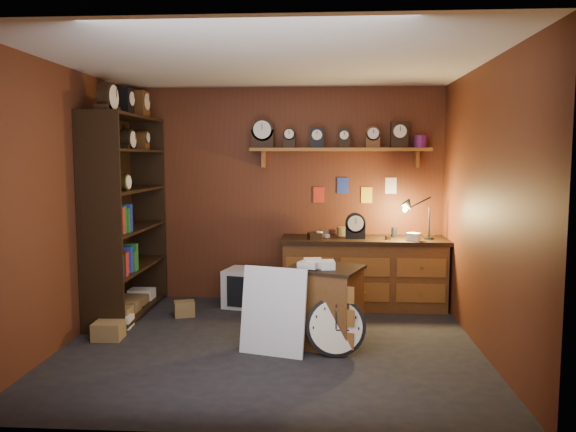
# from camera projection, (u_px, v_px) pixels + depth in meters

# --- Properties ---
(floor) EXTENTS (4.00, 4.00, 0.00)m
(floor) POSITION_uv_depth(u_px,v_px,m) (271.00, 344.00, 5.49)
(floor) COLOR black
(floor) RESTS_ON ground
(room_shell) EXTENTS (4.02, 3.62, 2.71)m
(room_shell) POSITION_uv_depth(u_px,v_px,m) (276.00, 168.00, 5.42)
(room_shell) COLOR #582814
(room_shell) RESTS_ON ground
(shelving_unit) EXTENTS (0.47, 1.60, 2.58)m
(shelving_unit) POSITION_uv_depth(u_px,v_px,m) (124.00, 207.00, 6.45)
(shelving_unit) COLOR black
(shelving_unit) RESTS_ON ground
(workbench) EXTENTS (2.00, 0.66, 1.36)m
(workbench) POSITION_uv_depth(u_px,v_px,m) (364.00, 269.00, 6.84)
(workbench) COLOR brown
(workbench) RESTS_ON ground
(low_cabinet) EXTENTS (0.83, 0.77, 0.86)m
(low_cabinet) POSITION_uv_depth(u_px,v_px,m) (324.00, 303.00, 5.45)
(low_cabinet) COLOR brown
(low_cabinet) RESTS_ON ground
(big_round_clock) EXTENTS (0.55, 0.18, 0.55)m
(big_round_clock) POSITION_uv_depth(u_px,v_px,m) (336.00, 327.00, 5.17)
(big_round_clock) COLOR black
(big_round_clock) RESTS_ON ground
(white_panel) EXTENTS (0.65, 0.34, 0.82)m
(white_panel) POSITION_uv_depth(u_px,v_px,m) (273.00, 353.00, 5.25)
(white_panel) COLOR silver
(white_panel) RESTS_ON ground
(mini_fridge) EXTENTS (0.54, 0.55, 0.46)m
(mini_fridge) POSITION_uv_depth(u_px,v_px,m) (245.00, 288.00, 6.88)
(mini_fridge) COLOR silver
(mini_fridge) RESTS_ON ground
(floor_box_a) EXTENTS (0.30, 0.25, 0.18)m
(floor_box_a) POSITION_uv_depth(u_px,v_px,m) (108.00, 331.00, 5.64)
(floor_box_a) COLOR olive
(floor_box_a) RESTS_ON ground
(floor_box_b) EXTENTS (0.21, 0.25, 0.12)m
(floor_box_b) POSITION_uv_depth(u_px,v_px,m) (123.00, 322.00, 6.04)
(floor_box_b) COLOR white
(floor_box_b) RESTS_ON ground
(floor_box_c) EXTENTS (0.28, 0.25, 0.17)m
(floor_box_c) POSITION_uv_depth(u_px,v_px,m) (184.00, 309.00, 6.47)
(floor_box_c) COLOR olive
(floor_box_c) RESTS_ON ground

